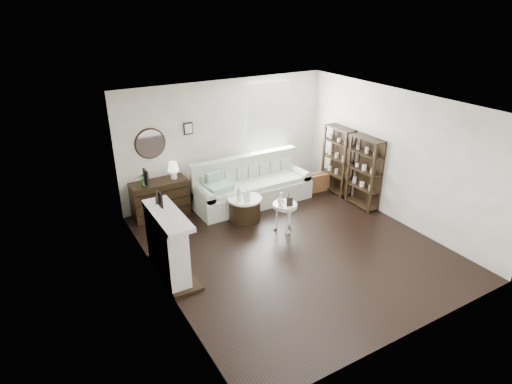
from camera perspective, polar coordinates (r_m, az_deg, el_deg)
room at (r=10.04m, az=-0.17°, el=8.90°), size 5.50×5.50×5.50m
fireplace at (r=7.29m, az=-11.65°, el=-7.17°), size 0.50×1.40×1.84m
shelf_unit_far at (r=10.29m, az=10.84°, el=4.19°), size 0.30×0.80×1.60m
shelf_unit_near at (r=9.68m, az=14.26°, el=2.53°), size 0.30×0.80×1.60m
sofa at (r=9.75m, az=-0.67°, el=0.57°), size 2.68×0.93×1.04m
quilt at (r=9.17m, az=-5.02°, el=0.64°), size 0.62×0.53×0.14m
suitcase at (r=10.44m, az=8.00°, el=1.23°), size 0.66×0.26×0.43m
dresser at (r=9.34m, az=-12.66°, el=-0.85°), size 1.18×0.51×0.79m
table_lamp at (r=9.21m, az=-10.96°, el=2.86°), size 0.31×0.31×0.37m
potted_plant at (r=9.01m, az=-14.65°, el=1.74°), size 0.32×0.29×0.29m
drum_table at (r=9.02m, az=-1.49°, el=-2.20°), size 0.71×0.71×0.49m
pedestal_table at (r=8.49m, az=3.88°, el=-1.88°), size 0.49×0.49×0.59m
eiffel_drum at (r=8.95m, az=-1.22°, el=-0.06°), size 0.13×0.13×0.18m
bottle_drum at (r=8.70m, az=-2.30°, el=-0.25°), size 0.08×0.08×0.33m
card_frame_drum at (r=8.70m, az=-1.24°, el=-0.68°), size 0.16×0.09×0.21m
eiffel_ped at (r=8.49m, az=4.32°, el=-0.75°), size 0.14×0.14×0.20m
flask_ped at (r=8.38m, az=3.35°, el=-0.87°), size 0.14×0.14×0.26m
card_frame_ped at (r=8.34m, az=4.51°, el=-1.35°), size 0.14×0.09×0.17m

